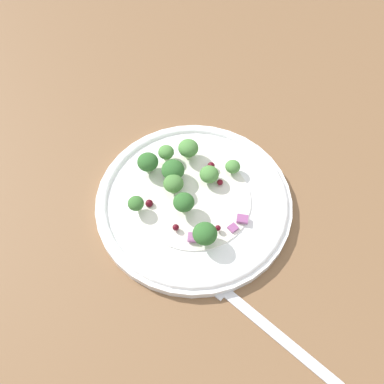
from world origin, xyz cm
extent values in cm
cube|color=brown|center=(0.00, 0.00, -1.00)|extent=(180.00, 180.00, 2.00)
cylinder|color=white|center=(-2.02, 0.28, 0.60)|extent=(25.17, 25.17, 1.20)
torus|color=white|center=(-2.02, 0.28, 1.20)|extent=(24.16, 24.16, 1.00)
cylinder|color=white|center=(-2.02, 0.28, 1.30)|extent=(14.60, 14.60, 0.20)
cylinder|color=#ADD18E|center=(3.04, 4.44, 2.07)|extent=(1.01, 1.01, 1.01)
ellipsoid|color=#4C843D|center=(3.04, 4.44, 3.29)|extent=(2.70, 2.70, 2.03)
cylinder|color=#9EC684|center=(-2.52, 2.79, 1.93)|extent=(0.96, 0.96, 0.96)
ellipsoid|color=#477A38|center=(-2.52, 2.79, 3.09)|extent=(2.57, 2.57, 1.93)
cylinder|color=#9EC684|center=(0.98, 6.60, 2.03)|extent=(0.80, 0.80, 0.80)
ellipsoid|color=#4C843D|center=(0.98, 6.60, 2.98)|extent=(2.13, 2.13, 1.60)
cylinder|color=#9EC684|center=(-7.48, 4.83, 2.10)|extent=(0.75, 0.75, 0.75)
ellipsoid|color=#386B2D|center=(-7.48, 4.83, 3.01)|extent=(2.01, 2.01, 1.50)
cylinder|color=#ADD18E|center=(4.40, -1.73, 1.60)|extent=(0.74, 0.74, 0.74)
ellipsoid|color=#4C843D|center=(4.40, -1.73, 2.49)|extent=(1.98, 1.98, 1.49)
cylinder|color=#8EB77A|center=(1.42, -0.50, 1.67)|extent=(0.93, 0.93, 0.93)
ellipsoid|color=#4C843D|center=(1.42, -0.50, 2.79)|extent=(2.49, 2.49, 1.87)
cylinder|color=#8EB77A|center=(-1.82, 7.43, 2.01)|extent=(1.03, 1.03, 1.03)
ellipsoid|color=#2D6028|center=(-1.82, 7.43, 3.25)|extent=(2.75, 2.75, 2.07)
cylinder|color=#9EC684|center=(-0.89, 4.07, 1.76)|extent=(1.12, 1.12, 1.12)
ellipsoid|color=#2D6028|center=(-0.89, 4.07, 3.11)|extent=(2.99, 2.99, 2.24)
cylinder|color=#ADD18E|center=(-6.18, -4.50, 2.05)|extent=(1.09, 1.09, 1.09)
ellipsoid|color=#2D6028|center=(-6.18, -4.50, 3.36)|extent=(2.91, 2.91, 2.18)
cylinder|color=#ADD18E|center=(-4.15, 0.16, 2.20)|extent=(0.98, 0.98, 0.98)
ellipsoid|color=#2D6028|center=(-4.15, 0.16, 3.37)|extent=(2.61, 2.61, 1.95)
sphere|color=#4C0A14|center=(-6.00, 4.07, 1.72)|extent=(0.98, 0.98, 0.98)
sphere|color=#4C0A14|center=(3.17, 0.83, 2.07)|extent=(0.97, 0.97, 0.97)
sphere|color=maroon|center=(1.74, -1.51, 1.87)|extent=(0.79, 0.79, 0.79)
sphere|color=#4C0A14|center=(-4.10, -5.00, 2.06)|extent=(0.73, 0.73, 0.73)
sphere|color=#4C0A14|center=(-6.93, -0.79, 2.00)|extent=(0.81, 0.81, 0.81)
cube|color=#A35B93|center=(-6.81, -3.15, 1.87)|extent=(1.50, 1.50, 0.53)
cube|color=#934C84|center=(-2.79, -6.38, 1.49)|extent=(1.30, 1.25, 0.52)
cube|color=#934C84|center=(-1.14, -6.70, 1.72)|extent=(1.59, 1.72, 0.45)
cube|color=silver|center=(-10.49, -17.51, 0.25)|extent=(2.86, 15.04, 0.50)
cube|color=silver|center=(-9.46, -8.27, 0.25)|extent=(2.78, 3.84, 0.50)
camera|label=1|loc=(-25.20, -16.08, 47.11)|focal=39.41mm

